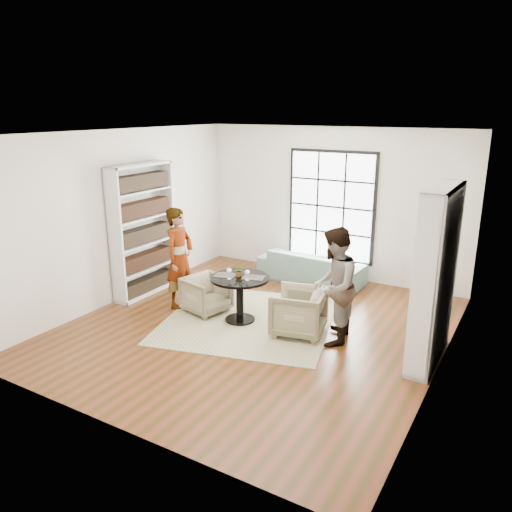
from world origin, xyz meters
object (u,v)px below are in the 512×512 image
Objects in this scene: person_left at (179,258)px; flower_centerpiece at (239,270)px; wine_glass_left at (229,271)px; armchair_left at (207,294)px; person_right at (334,286)px; wine_glass_right at (247,273)px; sofa at (311,266)px; armchair_right at (298,312)px; pedestal_table at (240,289)px.

person_left is 1.22m from flower_centerpiece.
wine_glass_left is at bearing -103.16° from person_left.
person_right reaches higher than armchair_left.
wine_glass_right is at bearing -26.07° from flower_centerpiece.
flower_centerpiece is (-0.22, -2.34, 0.55)m from sofa.
wine_glass_left is at bearing -110.65° from flower_centerpiece.
wine_glass_left is 1.05× the size of wine_glass_right.
flower_centerpiece is at bearing 153.93° from wine_glass_right.
sofa is 10.45× the size of flower_centerpiece.
wine_glass_left is at bearing -95.78° from armchair_left.
sofa is 2.42m from flower_centerpiece.
wine_glass_left is (-1.11, -0.22, 0.53)m from armchair_right.
flower_centerpiece reaches higher than armchair_right.
wine_glass_left is at bearing -119.49° from pedestal_table.
pedestal_table reaches higher than sofa.
person_right is (2.26, 0.02, 0.56)m from armchair_left.
armchair_left is 0.40× the size of person_right.
person_left is at bearing 179.34° from flower_centerpiece.
flower_centerpiece is (-0.02, 0.02, 0.31)m from pedestal_table.
flower_centerpiece is at bearing 131.59° from pedestal_table.
wine_glass_left reaches higher than pedestal_table.
person_left reaches higher than armchair_left.
armchair_left is 2.32m from person_right.
wine_glass_right is at bearing -97.85° from person_left.
flower_centerpiece is (-1.59, -0.03, -0.01)m from person_right.
wine_glass_right is at bearing -22.58° from pedestal_table.
wine_glass_right is (-1.38, -0.13, 0.01)m from person_right.
sofa is 1.21× the size of person_right.
flower_centerpiece is at bearing 69.35° from wine_glass_left.
wine_glass_right is (0.28, 0.09, -0.01)m from wine_glass_left.
pedestal_table is 5.30× the size of wine_glass_left.
armchair_left is 3.43× the size of flower_centerpiece.
person_left is (-0.55, -0.00, 0.56)m from armchair_left.
person_right is 8.67× the size of flower_centerpiece.
flower_centerpiece is at bearing -78.30° from armchair_left.
pedestal_table is 0.39m from wine_glass_left.
pedestal_table is 0.45× the size of sofa.
person_left is at bearing 175.33° from wine_glass_right.
sofa is at bearing 83.53° from wine_glass_left.
armchair_right is at bearing 3.16° from pedestal_table.
person_right is 10.17× the size of wine_glass_right.
armchair_left is at bearing 178.79° from flower_centerpiece.
person_right is (0.55, 0.00, 0.51)m from armchair_right.
pedestal_table is 1.38× the size of armchair_left.
person_left is (-1.43, -2.33, 0.57)m from sofa.
armchair_left is 0.86m from flower_centerpiece.
person_left is (-1.24, 0.04, 0.32)m from pedestal_table.
wine_glass_right is at bearing 93.40° from sofa.
armchair_right is 2.32m from person_left.
wine_glass_left reaches higher than wine_glass_right.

